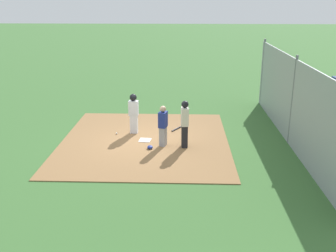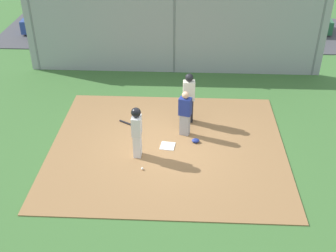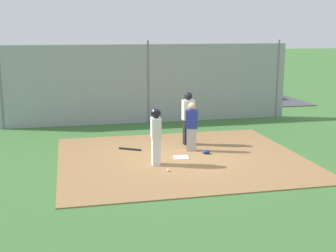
{
  "view_description": "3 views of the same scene",
  "coord_description": "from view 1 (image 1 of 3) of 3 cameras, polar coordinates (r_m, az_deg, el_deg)",
  "views": [
    {
      "loc": [
        -14.11,
        -1.41,
        5.31
      ],
      "look_at": [
        -0.44,
        -0.91,
        0.77
      ],
      "focal_mm": 41.63,
      "sensor_mm": 36.0,
      "label": 1
    },
    {
      "loc": [
        -0.54,
        10.86,
        7.58
      ],
      "look_at": [
        -0.0,
        -0.23,
        0.62
      ],
      "focal_mm": 45.67,
      "sensor_mm": 36.0,
      "label": 2
    },
    {
      "loc": [
        3.23,
        12.65,
        3.8
      ],
      "look_at": [
        0.38,
        -0.07,
        1.0
      ],
      "focal_mm": 48.47,
      "sensor_mm": 36.0,
      "label": 3
    }
  ],
  "objects": [
    {
      "name": "ground_plane",
      "position": [
        15.14,
        -3.39,
        -2.21
      ],
      "size": [
        140.0,
        140.0,
        0.0
      ],
      "primitive_type": "plane",
      "color": "#3D6B33"
    },
    {
      "name": "backstop_fence",
      "position": [
        15.16,
        17.76,
        3.31
      ],
      "size": [
        12.0,
        0.1,
        3.35
      ],
      "color": "#93999E",
      "rests_on": "ground_plane"
    },
    {
      "name": "home_plate",
      "position": [
        15.13,
        -3.39,
        -2.07
      ],
      "size": [
        0.49,
        0.49,
        0.02
      ],
      "primitive_type": "cube",
      "rotation": [
        0.0,
        0.0,
        -0.12
      ],
      "color": "white",
      "rests_on": "dirt_infield"
    },
    {
      "name": "dirt_infield",
      "position": [
        15.14,
        -3.39,
        -2.16
      ],
      "size": [
        7.2,
        6.4,
        0.03
      ],
      "primitive_type": "cube",
      "color": "olive",
      "rests_on": "ground_plane"
    },
    {
      "name": "umpire",
      "position": [
        14.18,
        2.46,
        0.45
      ],
      "size": [
        0.4,
        0.29,
        1.76
      ],
      "rotation": [
        0.0,
        0.0,
        1.64
      ],
      "color": "black",
      "rests_on": "dirt_infield"
    },
    {
      "name": "catcher",
      "position": [
        14.33,
        -0.74,
        0.09
      ],
      "size": [
        0.44,
        0.35,
        1.53
      ],
      "rotation": [
        0.0,
        0.0,
        1.29
      ],
      "color": "#9E9EA3",
      "rests_on": "dirt_infield"
    },
    {
      "name": "baseball",
      "position": [
        15.9,
        -7.52,
        -1.08
      ],
      "size": [
        0.07,
        0.07,
        0.07
      ],
      "primitive_type": "sphere",
      "color": "white",
      "rests_on": "dirt_infield"
    },
    {
      "name": "catcher_mask",
      "position": [
        14.28,
        -2.65,
        -3.11
      ],
      "size": [
        0.24,
        0.2,
        0.12
      ],
      "primitive_type": "ellipsoid",
      "color": "navy",
      "rests_on": "dirt_infield"
    },
    {
      "name": "baseball_bat",
      "position": [
        16.35,
        1.29,
        -0.39
      ],
      "size": [
        0.68,
        0.44,
        0.06
      ],
      "primitive_type": "cylinder",
      "rotation": [
        0.0,
        1.57,
        2.6
      ],
      "color": "black",
      "rests_on": "dirt_infield"
    },
    {
      "name": "runner",
      "position": [
        15.72,
        -5.07,
        2.2
      ],
      "size": [
        0.29,
        0.39,
        1.63
      ],
      "rotation": [
        0.0,
        0.0,
        3.1
      ],
      "color": "silver",
      "rests_on": "dirt_infield"
    }
  ]
}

